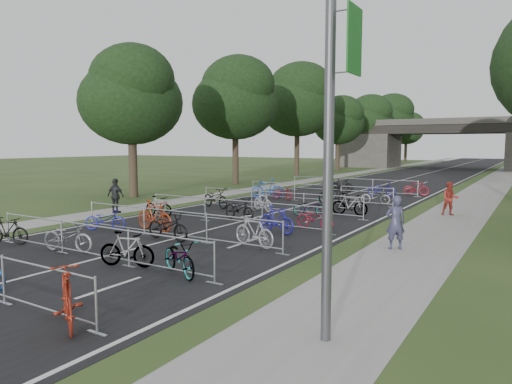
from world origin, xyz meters
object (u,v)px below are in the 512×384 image
pedestrian_b (450,199)px  overpass_bridge (447,144)px  pedestrian_a (395,223)px  lamppost (331,98)px  pedestrian_c (116,196)px

pedestrian_b → overpass_bridge: bearing=80.4°
overpass_bridge → pedestrian_a: overpass_bridge is taller
pedestrian_a → pedestrian_b: bearing=-128.7°
overpass_bridge → lamppost: lamppost is taller
overpass_bridge → pedestrian_a: bearing=-82.3°
lamppost → pedestrian_a: size_ratio=4.55×
overpass_bridge → lamppost: size_ratio=3.78×
pedestrian_b → pedestrian_c: pedestrian_c is taller
pedestrian_b → pedestrian_c: 16.71m
pedestrian_c → pedestrian_a: bearing=173.2°
lamppost → pedestrian_b: lamppost is taller
lamppost → pedestrian_c: 17.63m
overpass_bridge → pedestrian_c: 55.09m
pedestrian_c → pedestrian_b: bearing=-155.1°
lamppost → pedestrian_a: bearing=96.6°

